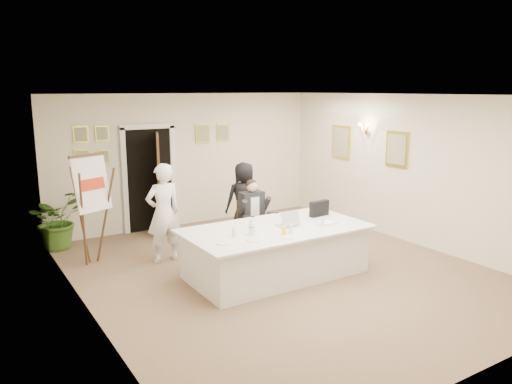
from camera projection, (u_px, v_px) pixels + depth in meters
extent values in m
plane|color=brown|center=(281.00, 271.00, 8.06)|extent=(7.00, 7.00, 0.00)
cube|color=white|center=(283.00, 95.00, 7.49)|extent=(6.00, 7.00, 0.02)
cube|color=#F1E6CB|center=(188.00, 160.00, 10.68)|extent=(6.00, 0.10, 2.80)
cube|color=#F1E6CB|center=(488.00, 244.00, 4.88)|extent=(6.00, 0.10, 2.80)
cube|color=#F1E6CB|center=(85.00, 211.00, 6.21)|extent=(0.10, 7.00, 2.80)
cube|color=#F1E6CB|center=(413.00, 170.00, 9.34)|extent=(0.10, 7.00, 2.80)
cube|color=black|center=(149.00, 180.00, 10.26)|extent=(0.92, 0.06, 2.10)
cube|color=white|center=(125.00, 183.00, 9.96)|extent=(0.10, 0.06, 2.20)
cube|color=white|center=(173.00, 178.00, 10.50)|extent=(0.10, 0.06, 2.20)
cube|color=#3C2913|center=(159.00, 184.00, 9.94)|extent=(0.33, 0.81, 2.02)
cube|color=silver|center=(276.00, 252.00, 7.84)|extent=(2.69, 1.35, 0.75)
cube|color=silver|center=(276.00, 228.00, 7.76)|extent=(2.87, 1.53, 0.03)
cube|color=white|center=(89.00, 184.00, 8.03)|extent=(0.66, 0.42, 0.89)
imported|color=white|center=(163.00, 213.00, 8.38)|extent=(0.64, 0.44, 1.69)
imported|color=black|center=(244.00, 200.00, 9.83)|extent=(0.82, 0.63, 1.50)
imported|color=#3B6421|center=(56.00, 219.00, 9.15)|extent=(1.29, 1.27, 1.08)
cube|color=black|center=(319.00, 208.00, 8.44)|extent=(0.38, 0.14, 0.26)
cube|color=white|center=(327.00, 223.00, 7.96)|extent=(0.33, 0.26, 0.03)
cylinder|color=white|center=(224.00, 243.00, 6.95)|extent=(0.22, 0.22, 0.01)
cylinder|color=white|center=(254.00, 240.00, 7.10)|extent=(0.26, 0.26, 0.01)
cylinder|color=white|center=(288.00, 237.00, 7.24)|extent=(0.25, 0.25, 0.01)
cylinder|color=silver|center=(234.00, 232.00, 7.26)|extent=(0.08, 0.08, 0.14)
cylinder|color=silver|center=(291.00, 229.00, 7.44)|extent=(0.07, 0.07, 0.14)
cylinder|color=silver|center=(322.00, 222.00, 7.83)|extent=(0.06, 0.06, 0.14)
cylinder|color=silver|center=(251.00, 223.00, 7.73)|extent=(0.07, 0.07, 0.14)
cylinder|color=yellow|center=(284.00, 231.00, 7.33)|extent=(0.07, 0.07, 0.13)
cylinder|color=silver|center=(252.00, 231.00, 7.36)|extent=(0.12, 0.12, 0.11)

